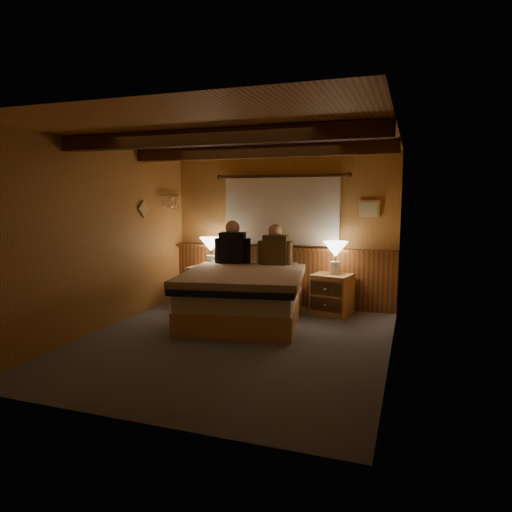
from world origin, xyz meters
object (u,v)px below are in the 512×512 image
at_px(lamp_left, 211,246).
at_px(duffel_bag, 213,302).
at_px(nightstand_right, 332,294).
at_px(nightstand_left, 208,285).
at_px(person_left, 233,246).
at_px(bed, 244,294).
at_px(lamp_right, 336,251).
at_px(person_right, 275,248).

relative_size(lamp_left, duffel_bag, 0.92).
xyz_separation_m(nightstand_right, lamp_left, (-1.98, 0.03, 0.64)).
distance_m(lamp_left, duffel_bag, 1.01).
height_order(nightstand_left, person_left, person_left).
xyz_separation_m(bed, lamp_left, (-0.88, 0.80, 0.57)).
height_order(nightstand_right, person_left, person_left).
xyz_separation_m(nightstand_left, lamp_right, (2.06, 0.05, 0.63)).
distance_m(nightstand_left, lamp_left, 0.64).
bearing_deg(lamp_left, nightstand_right, -0.95).
xyz_separation_m(bed, person_left, (-0.45, 0.67, 0.61)).
bearing_deg(lamp_left, lamp_right, 0.19).
bearing_deg(lamp_left, person_right, -3.92).
bearing_deg(bed, lamp_left, 127.56).
distance_m(lamp_left, person_right, 1.11).
xyz_separation_m(bed, duffel_bag, (-0.59, 0.24, -0.21)).
bearing_deg(person_right, lamp_right, -3.17).
height_order(lamp_left, duffel_bag, lamp_left).
xyz_separation_m(nightstand_left, duffel_bag, (0.33, -0.53, -0.15)).
relative_size(bed, lamp_left, 4.82).
xyz_separation_m(nightstand_right, duffel_bag, (-1.69, -0.53, -0.14)).
xyz_separation_m(person_left, person_right, (0.67, 0.06, -0.02)).
distance_m(bed, lamp_left, 1.32).
xyz_separation_m(lamp_left, lamp_right, (2.01, 0.01, -0.01)).
bearing_deg(nightstand_right, lamp_right, 59.86).
bearing_deg(person_left, bed, -65.77).
relative_size(bed, lamp_right, 4.73).
bearing_deg(nightstand_right, lamp_left, -168.95).
xyz_separation_m(lamp_left, duffel_bag, (0.28, -0.57, -0.78)).
relative_size(nightstand_right, duffel_bag, 1.21).
relative_size(nightstand_left, duffel_bag, 1.17).
distance_m(nightstand_left, person_left, 0.83).
bearing_deg(bed, nightstand_left, 130.39).
height_order(lamp_left, lamp_right, lamp_left).
relative_size(nightstand_left, lamp_right, 1.25).
xyz_separation_m(bed, nightstand_left, (-0.92, 0.76, -0.06)).
height_order(person_left, duffel_bag, person_left).
height_order(bed, lamp_right, lamp_right).
xyz_separation_m(bed, lamp_right, (1.13, 0.81, 0.57)).
xyz_separation_m(lamp_right, person_left, (-1.58, -0.14, 0.04)).
bearing_deg(person_right, nightstand_right, -5.53).
relative_size(nightstand_right, person_right, 0.97).
distance_m(bed, lamp_right, 1.50).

